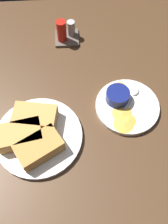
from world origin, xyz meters
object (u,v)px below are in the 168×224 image
object	(u,v)px
plate_sandwich_main	(39,136)
sandwich_half_far	(20,135)
plate_chips_companion	(127,106)
sandwich_half_extra	(39,148)
ramekin_light_gravy	(118,96)
spoon_by_dark_ramekin	(41,137)
condiment_caddy	(65,33)
ramekin_dark_sauce	(36,151)
spoon_by_gravy_ramekin	(134,94)
sandwich_half_near	(35,117)

from	to	relation	value
plate_sandwich_main	sandwich_half_far	bearing A→B (deg)	-171.75
sandwich_half_far	plate_chips_companion	bearing A→B (deg)	16.03
sandwich_half_extra	plate_chips_companion	size ratio (longest dim) A/B	0.72
sandwich_half_extra	ramekin_light_gravy	distance (cm)	29.87
spoon_by_dark_ramekin	condiment_caddy	distance (cm)	43.11
ramekin_dark_sauce	spoon_by_gravy_ramekin	world-z (taller)	ramekin_dark_sauce
sandwich_half_near	plate_sandwich_main	bearing A→B (deg)	-81.75
ramekin_dark_sauce	spoon_by_gravy_ramekin	size ratio (longest dim) A/B	0.70
sandwich_half_near	ramekin_dark_sauce	bearing A→B (deg)	-86.63
plate_sandwich_main	spoon_by_gravy_ramekin	distance (cm)	33.77
plate_chips_companion	spoon_by_gravy_ramekin	world-z (taller)	spoon_by_gravy_ramekin
plate_chips_companion	spoon_by_gravy_ramekin	size ratio (longest dim) A/B	2.32
sandwich_half_extra	ramekin_dark_sauce	world-z (taller)	sandwich_half_extra
plate_sandwich_main	ramekin_dark_sauce	xyz separation A→B (cm)	(-0.08, -6.03, 3.09)
sandwich_half_far	ramekin_light_gravy	world-z (taller)	sandwich_half_far
spoon_by_dark_ramekin	ramekin_light_gravy	world-z (taller)	ramekin_light_gravy
sandwich_half_extra	ramekin_dark_sauce	bearing A→B (deg)	-129.27
plate_chips_companion	ramekin_light_gravy	xyz separation A→B (cm)	(-3.12, 2.60, 2.79)
spoon_by_gravy_ramekin	condiment_caddy	size ratio (longest dim) A/B	0.94
ramekin_dark_sauce	plate_chips_companion	distance (cm)	32.58
plate_sandwich_main	sandwich_half_near	size ratio (longest dim) A/B	1.88
plate_sandwich_main	ramekin_light_gravy	distance (cm)	28.19
spoon_by_dark_ramekin	plate_chips_companion	distance (cm)	29.64
spoon_by_gravy_ramekin	condiment_caddy	bearing A→B (deg)	127.31
sandwich_half_extra	spoon_by_dark_ramekin	distance (cm)	4.61
plate_sandwich_main	ramekin_dark_sauce	size ratio (longest dim) A/B	4.28
plate_sandwich_main	sandwich_half_extra	xyz separation A→B (cm)	(0.73, -5.04, 3.20)
ramekin_light_gravy	condiment_caddy	world-z (taller)	condiment_caddy
sandwich_half_far	ramekin_dark_sauce	size ratio (longest dim) A/B	2.28
sandwich_half_extra	plate_sandwich_main	bearing A→B (deg)	98.25
sandwich_half_near	spoon_by_dark_ramekin	bearing A→B (deg)	-75.98
plate_sandwich_main	plate_chips_companion	xyz separation A→B (cm)	(28.68, 8.96, 0.00)
ramekin_dark_sauce	plate_chips_companion	world-z (taller)	ramekin_dark_sauce
sandwich_half_far	ramekin_light_gravy	distance (cm)	32.98
condiment_caddy	spoon_by_gravy_ramekin	bearing A→B (deg)	-52.69
plate_chips_companion	sandwich_half_far	bearing A→B (deg)	-163.97
sandwich_half_near	ramekin_dark_sauce	distance (cm)	11.09
ramekin_light_gravy	spoon_by_gravy_ramekin	xyz separation A→B (cm)	(5.70, 1.16, -1.62)
spoon_by_dark_ramekin	condiment_caddy	size ratio (longest dim) A/B	1.05
sandwich_half_extra	plate_chips_companion	bearing A→B (deg)	26.60
ramekin_light_gravy	spoon_by_gravy_ramekin	world-z (taller)	ramekin_light_gravy
plate_sandwich_main	condiment_caddy	size ratio (longest dim) A/B	2.82
plate_chips_companion	condiment_caddy	distance (cm)	37.68
sandwich_half_far	spoon_by_gravy_ramekin	world-z (taller)	sandwich_half_far
sandwich_half_near	ramekin_light_gravy	distance (cm)	27.09
ramekin_dark_sauce	ramekin_light_gravy	size ratio (longest dim) A/B	0.82
plate_sandwich_main	spoon_by_dark_ramekin	bearing A→B (deg)	-50.21
sandwich_half_near	spoon_by_gravy_ramekin	xyz separation A→B (cm)	(31.99, 7.68, -2.04)
plate_chips_companion	condiment_caddy	size ratio (longest dim) A/B	2.19
sandwich_half_far	plate_chips_companion	world-z (taller)	sandwich_half_far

